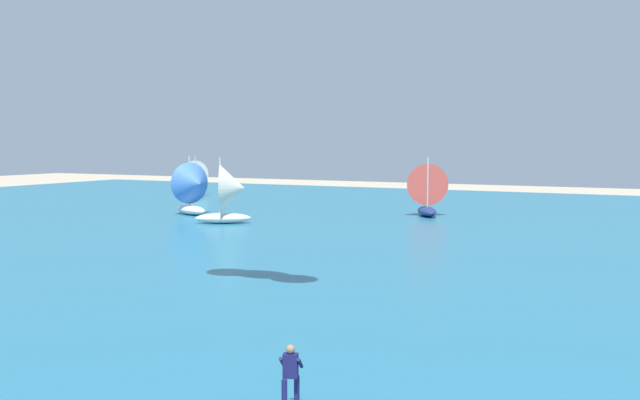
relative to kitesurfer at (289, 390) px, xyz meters
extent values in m
cube|color=#236B89|center=(-0.37, 35.51, -0.65)|extent=(160.00, 90.00, 0.10)
cylinder|color=#19194C|center=(-0.12, -0.03, -0.15)|extent=(0.14, 0.14, 0.80)
cylinder|color=#19194C|center=(-0.01, 0.39, -0.15)|extent=(0.14, 0.14, 0.80)
cube|color=#19194C|center=(-0.06, 0.18, 0.55)|extent=(0.41, 0.32, 0.60)
sphere|color=#9E7051|center=(-0.06, 0.18, 0.96)|extent=(0.22, 0.22, 0.22)
cylinder|color=#19194C|center=(-0.30, 0.19, 0.60)|extent=(0.25, 0.50, 0.39)
cylinder|color=#19194C|center=(0.12, 0.33, 0.60)|extent=(0.25, 0.50, 0.39)
ellipsoid|color=navy|center=(-44.56, 55.64, -0.22)|extent=(4.24, 3.20, 0.76)
cylinder|color=silver|center=(-44.39, 55.55, 2.19)|extent=(0.13, 0.13, 4.07)
cone|color=silver|center=(-45.17, 55.98, 1.99)|extent=(3.22, 3.85, 3.42)
ellipsoid|color=white|center=(-31.50, 37.65, -0.19)|extent=(4.68, 3.24, 0.83)
cylinder|color=silver|center=(-31.69, 37.74, 2.45)|extent=(0.14, 0.14, 4.45)
cone|color=#3F72CC|center=(-30.80, 37.33, 2.23)|extent=(3.33, 4.21, 3.74)
ellipsoid|color=navy|center=(-12.14, 46.17, -0.19)|extent=(3.41, 4.56, 0.82)
cylinder|color=silver|center=(-12.04, 45.99, 2.41)|extent=(0.14, 0.14, 4.38)
cone|color=#D84C3F|center=(-12.50, 46.84, 2.19)|extent=(4.14, 3.43, 3.68)
ellipsoid|color=silver|center=(-24.88, 33.14, -0.18)|extent=(4.63, 3.59, 0.84)
cylinder|color=silver|center=(-25.06, 33.04, 2.47)|extent=(0.14, 0.14, 4.47)
cone|color=silver|center=(-24.22, 33.53, 2.25)|extent=(3.59, 4.23, 3.76)
camera|label=1|loc=(8.41, -14.81, 6.00)|focal=40.60mm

